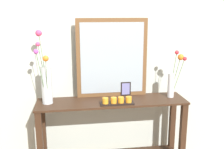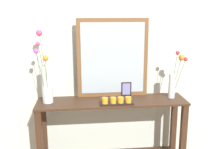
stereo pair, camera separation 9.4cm
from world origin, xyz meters
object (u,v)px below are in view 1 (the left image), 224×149
(tall_vase_left, at_px, (46,80))
(vase_right, at_px, (173,79))
(picture_frame_small, at_px, (126,89))
(candle_tray, at_px, (117,101))
(mirror_leaning, at_px, (112,58))
(console_table, at_px, (112,131))

(tall_vase_left, relative_size, vase_right, 1.42)
(picture_frame_small, bearing_deg, candle_tray, -118.14)
(candle_tray, height_order, picture_frame_small, picture_frame_small)
(tall_vase_left, bearing_deg, vase_right, -0.07)
(picture_frame_small, bearing_deg, mirror_leaning, 175.48)
(tall_vase_left, distance_m, candle_tray, 0.69)
(vase_right, bearing_deg, console_table, -179.17)
(console_table, bearing_deg, picture_frame_small, 40.20)
(mirror_leaning, relative_size, tall_vase_left, 1.14)
(tall_vase_left, distance_m, vase_right, 1.24)
(tall_vase_left, xyz_separation_m, picture_frame_small, (0.78, 0.13, -0.16))
(mirror_leaning, bearing_deg, tall_vase_left, -167.83)
(vase_right, bearing_deg, picture_frame_small, 164.22)
(console_table, distance_m, picture_frame_small, 0.45)
(console_table, height_order, candle_tray, candle_tray)
(mirror_leaning, relative_size, candle_tray, 2.48)
(picture_frame_small, bearing_deg, vase_right, -15.78)
(console_table, relative_size, picture_frame_small, 10.12)
(tall_vase_left, xyz_separation_m, vase_right, (1.24, -0.00, -0.03))
(mirror_leaning, distance_m, candle_tray, 0.45)
(picture_frame_small, bearing_deg, console_table, -139.80)
(mirror_leaning, relative_size, picture_frame_small, 5.47)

